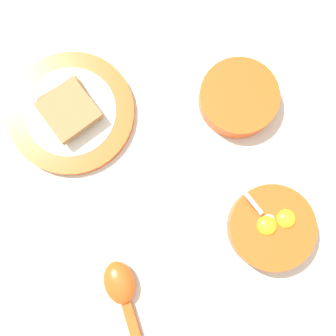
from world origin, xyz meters
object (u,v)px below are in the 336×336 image
object	(u,v)px
egg_bowl	(271,227)
soup_spoon	(121,289)
toast_sandwich	(69,109)
toast_plate	(71,113)
congee_bowl	(238,98)

from	to	relation	value
egg_bowl	soup_spoon	xyz separation A→B (m)	(0.27, -0.03, -0.01)
toast_sandwich	egg_bowl	bearing A→B (deg)	121.00
toast_plate	soup_spoon	distance (m)	0.32
egg_bowl	toast_sandwich	bearing A→B (deg)	-59.00
egg_bowl	congee_bowl	distance (m)	0.23
egg_bowl	toast_sandwich	world-z (taller)	egg_bowl
egg_bowl	congee_bowl	xyz separation A→B (m)	(-0.07, -0.22, -0.00)
egg_bowl	congee_bowl	world-z (taller)	egg_bowl
toast_sandwich	congee_bowl	xyz separation A→B (m)	(-0.27, 0.12, -0.01)
toast_plate	congee_bowl	size ratio (longest dim) A/B	1.62
toast_plate	toast_sandwich	world-z (taller)	toast_sandwich
toast_plate	soup_spoon	world-z (taller)	soup_spoon
toast_plate	soup_spoon	xyz separation A→B (m)	(0.06, 0.32, 0.01)
egg_bowl	toast_plate	size ratio (longest dim) A/B	0.66
egg_bowl	toast_sandwich	xyz separation A→B (m)	(0.21, -0.35, 0.01)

